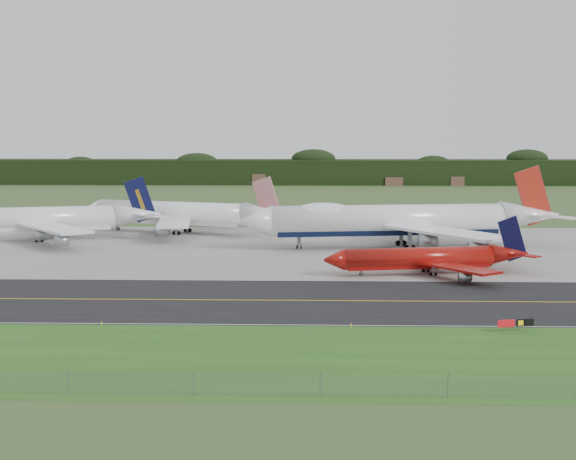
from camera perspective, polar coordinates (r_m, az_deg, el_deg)
The scene contains 15 objects.
ground at distance 124.11m, azimuth 4.86°, elevation -4.66°, with size 600.00×600.00×0.00m, color #3F5427.
grass_verge at distance 90.15m, azimuth 6.09°, elevation -9.10°, with size 400.00×30.00×0.01m, color #245719.
taxiway at distance 120.19m, azimuth 4.96°, elevation -5.04°, with size 400.00×32.00×0.02m, color black.
apron at distance 174.32m, azimuth 3.95°, elevation -1.31°, with size 400.00×78.00×0.01m, color gray.
taxiway_centreline at distance 120.19m, azimuth 4.97°, elevation -5.03°, with size 400.00×0.40×0.00m, color gold.
taxiway_edge_line at distance 105.10m, azimuth 5.44°, elevation -6.77°, with size 400.00×0.25×0.00m, color silver.
perimeter_fence at distance 77.44m, azimuth 6.84°, elevation -10.97°, with size 320.00×0.10×320.00m.
horizon_treeline at distance 395.71m, azimuth 2.71°, elevation 4.07°, with size 700.00×25.00×12.00m.
jet_ba_747 at distance 175.34m, azimuth 7.90°, elevation 0.69°, with size 70.87×58.12×17.84m.
jet_red_737 at distance 143.98m, azimuth 10.01°, elevation -2.00°, with size 37.54×30.20×10.18m.
jet_navy_gold at distance 195.01m, azimuth -17.29°, elevation 0.69°, with size 56.18×47.94×14.69m.
jet_star_tail at distance 200.75m, azimuth -7.61°, elevation 1.13°, with size 54.55×44.47×14.70m.
taxiway_sign at distance 105.06m, azimuth 15.89°, elevation -6.39°, with size 4.74×1.32×1.61m.
edge_marker_left at distance 107.36m, azimuth -13.13°, elevation -6.51°, with size 0.16×0.16×0.50m, color yellow.
edge_marker_center at distance 103.98m, azimuth 4.52°, elevation -6.78°, with size 0.16×0.16×0.50m, color yellow.
Camera 1 is at (-6.87, -121.42, 24.75)m, focal length 50.00 mm.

